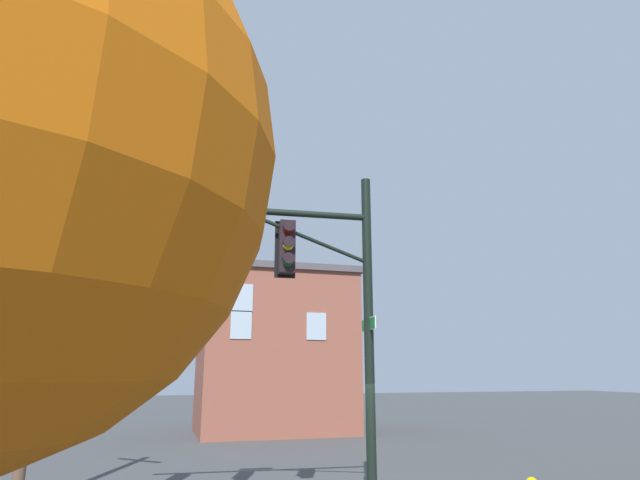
% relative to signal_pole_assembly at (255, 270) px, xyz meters
% --- Properties ---
extents(signal_pole_assembly, '(6.28, 1.13, 6.88)m').
position_rel_signal_pole_assembly_xyz_m(signal_pole_assembly, '(0.00, 0.00, 0.00)').
color(signal_pole_assembly, black).
rests_on(signal_pole_assembly, ground_plane).
extents(utility_pole, '(1.38, 1.33, 7.12)m').
position_rel_signal_pole_assembly_xyz_m(utility_pole, '(4.35, -2.49, -1.02)').
color(utility_pole, brown).
rests_on(utility_pole, ground_plane).
extents(brick_building, '(7.30, 5.45, 7.54)m').
position_rel_signal_pole_assembly_xyz_m(brick_building, '(-3.59, -15.04, -0.96)').
color(brick_building, brown).
rests_on(brick_building, ground_plane).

